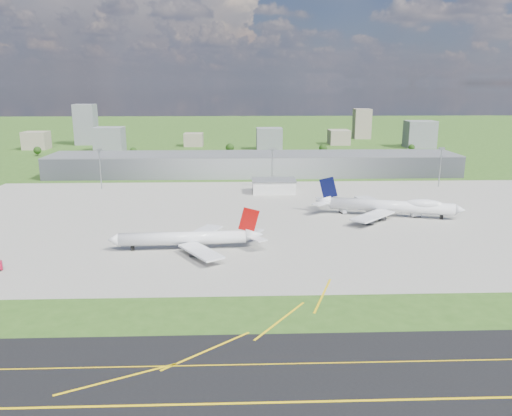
{
  "coord_description": "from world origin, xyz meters",
  "views": [
    {
      "loc": [
        -11.76,
        -202.72,
        66.12
      ],
      "look_at": [
        -3.66,
        25.19,
        9.0
      ],
      "focal_mm": 35.0,
      "sensor_mm": 36.0,
      "label": 1
    }
  ],
  "objects_px": {
    "airliner_red_twin": "(189,239)",
    "van_white_near": "(343,211)",
    "van_white_far": "(416,215)",
    "airliner_blue_quad": "(391,206)",
    "tug_yellow": "(232,236)"
  },
  "relations": [
    {
      "from": "tug_yellow",
      "to": "airliner_red_twin",
      "type": "bearing_deg",
      "value": -162.12
    },
    {
      "from": "airliner_red_twin",
      "to": "airliner_blue_quad",
      "type": "xyz_separation_m",
      "value": [
        98.01,
        48.53,
        0.77
      ]
    },
    {
      "from": "airliner_blue_quad",
      "to": "tug_yellow",
      "type": "height_order",
      "value": "airliner_blue_quad"
    },
    {
      "from": "airliner_red_twin",
      "to": "van_white_near",
      "type": "distance_m",
      "value": 93.26
    },
    {
      "from": "airliner_blue_quad",
      "to": "van_white_near",
      "type": "distance_m",
      "value": 24.51
    },
    {
      "from": "airliner_blue_quad",
      "to": "van_white_near",
      "type": "xyz_separation_m",
      "value": [
        -23.13,
        6.97,
        -4.15
      ]
    },
    {
      "from": "tug_yellow",
      "to": "van_white_far",
      "type": "relative_size",
      "value": 0.82
    },
    {
      "from": "airliner_red_twin",
      "to": "van_white_near",
      "type": "bearing_deg",
      "value": -146.22
    },
    {
      "from": "airliner_blue_quad",
      "to": "tug_yellow",
      "type": "xyz_separation_m",
      "value": [
        -80.41,
        -33.26,
        -4.41
      ]
    },
    {
      "from": "van_white_far",
      "to": "van_white_near",
      "type": "bearing_deg",
      "value": 156.17
    },
    {
      "from": "tug_yellow",
      "to": "van_white_near",
      "type": "xyz_separation_m",
      "value": [
        57.28,
        40.22,
        0.26
      ]
    },
    {
      "from": "airliner_red_twin",
      "to": "van_white_near",
      "type": "relative_size",
      "value": 12.22
    },
    {
      "from": "van_white_far",
      "to": "tug_yellow",
      "type": "bearing_deg",
      "value": -171.15
    },
    {
      "from": "tug_yellow",
      "to": "van_white_near",
      "type": "distance_m",
      "value": 69.99
    },
    {
      "from": "van_white_near",
      "to": "van_white_far",
      "type": "relative_size",
      "value": 0.96
    }
  ]
}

